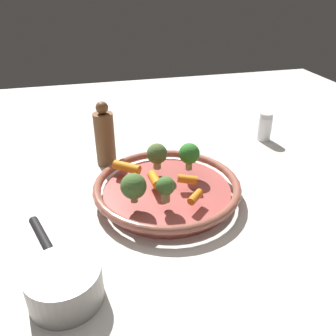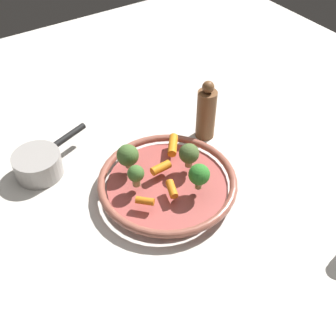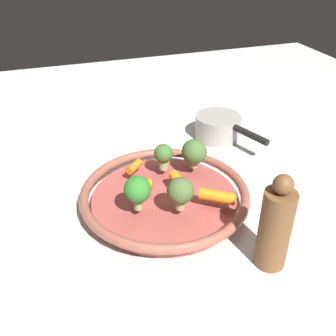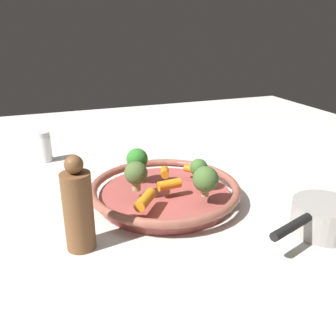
{
  "view_description": "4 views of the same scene",
  "coord_description": "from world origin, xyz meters",
  "px_view_note": "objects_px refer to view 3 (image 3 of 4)",
  "views": [
    {
      "loc": [
        0.63,
        -0.16,
        0.45
      ],
      "look_at": [
        0.0,
        0.0,
        0.08
      ],
      "focal_mm": 37.59,
      "sensor_mm": 36.0,
      "label": 1
    },
    {
      "loc": [
        0.36,
        0.55,
        0.72
      ],
      "look_at": [
        -0.01,
        -0.01,
        0.06
      ],
      "focal_mm": 44.19,
      "sensor_mm": 36.0,
      "label": 2
    },
    {
      "loc": [
        -0.57,
        0.19,
        0.47
      ],
      "look_at": [
        0.01,
        -0.01,
        0.08
      ],
      "focal_mm": 41.52,
      "sensor_mm": 36.0,
      "label": 3
    },
    {
      "loc": [
        -0.25,
        -0.67,
        0.36
      ],
      "look_at": [
        0.0,
        -0.01,
        0.08
      ],
      "focal_mm": 39.33,
      "sensor_mm": 36.0,
      "label": 4
    }
  ],
  "objects_px": {
    "baby_carrot_left": "(217,196)",
    "broccoli_floret_edge": "(138,190)",
    "pepper_mill": "(275,226)",
    "baby_carrot_right": "(141,184)",
    "saucepan": "(219,127)",
    "baby_carrot_near_rim": "(178,182)",
    "broccoli_floret_mid": "(163,155)",
    "baby_carrot_center": "(134,167)",
    "broccoli_floret_small": "(194,152)",
    "serving_bowl": "(165,197)",
    "broccoli_floret_large": "(180,191)"
  },
  "relations": [
    {
      "from": "baby_carrot_left",
      "to": "broccoli_floret_edge",
      "type": "relative_size",
      "value": 1.0
    },
    {
      "from": "pepper_mill",
      "to": "baby_carrot_left",
      "type": "bearing_deg",
      "value": 15.76
    },
    {
      "from": "baby_carrot_right",
      "to": "saucepan",
      "type": "xyz_separation_m",
      "value": [
        0.21,
        -0.26,
        -0.02
      ]
    },
    {
      "from": "baby_carrot_near_rim",
      "to": "broccoli_floret_mid",
      "type": "distance_m",
      "value": 0.07
    },
    {
      "from": "baby_carrot_center",
      "to": "baby_carrot_left",
      "type": "height_order",
      "value": "baby_carrot_left"
    },
    {
      "from": "broccoli_floret_small",
      "to": "broccoli_floret_edge",
      "type": "distance_m",
      "value": 0.17
    },
    {
      "from": "baby_carrot_right",
      "to": "broccoli_floret_mid",
      "type": "xyz_separation_m",
      "value": [
        0.05,
        -0.06,
        0.02
      ]
    },
    {
      "from": "serving_bowl",
      "to": "broccoli_floret_large",
      "type": "bearing_deg",
      "value": -173.57
    },
    {
      "from": "serving_bowl",
      "to": "broccoli_floret_small",
      "type": "relative_size",
      "value": 5.25
    },
    {
      "from": "broccoli_floret_large",
      "to": "baby_carrot_left",
      "type": "bearing_deg",
      "value": -92.18
    },
    {
      "from": "serving_bowl",
      "to": "baby_carrot_near_rim",
      "type": "height_order",
      "value": "baby_carrot_near_rim"
    },
    {
      "from": "broccoli_floret_small",
      "to": "pepper_mill",
      "type": "relative_size",
      "value": 0.37
    },
    {
      "from": "baby_carrot_near_rim",
      "to": "broccoli_floret_large",
      "type": "distance_m",
      "value": 0.07
    },
    {
      "from": "broccoli_floret_mid",
      "to": "saucepan",
      "type": "relative_size",
      "value": 0.26
    },
    {
      "from": "broccoli_floret_small",
      "to": "baby_carrot_left",
      "type": "bearing_deg",
      "value": 178.28
    },
    {
      "from": "baby_carrot_center",
      "to": "baby_carrot_near_rim",
      "type": "xyz_separation_m",
      "value": [
        -0.08,
        -0.07,
        0.0
      ]
    },
    {
      "from": "baby_carrot_center",
      "to": "baby_carrot_left",
      "type": "xyz_separation_m",
      "value": [
        -0.15,
        -0.12,
        0.0
      ]
    },
    {
      "from": "baby_carrot_center",
      "to": "saucepan",
      "type": "relative_size",
      "value": 0.19
    },
    {
      "from": "baby_carrot_center",
      "to": "pepper_mill",
      "type": "height_order",
      "value": "pepper_mill"
    },
    {
      "from": "baby_carrot_center",
      "to": "saucepan",
      "type": "bearing_deg",
      "value": -60.65
    },
    {
      "from": "pepper_mill",
      "to": "broccoli_floret_small",
      "type": "bearing_deg",
      "value": 7.36
    },
    {
      "from": "broccoli_floret_mid",
      "to": "baby_carrot_left",
      "type": "bearing_deg",
      "value": -157.29
    },
    {
      "from": "baby_carrot_center",
      "to": "baby_carrot_near_rim",
      "type": "relative_size",
      "value": 0.83
    },
    {
      "from": "broccoli_floret_small",
      "to": "saucepan",
      "type": "xyz_separation_m",
      "value": [
        0.17,
        -0.14,
        -0.05
      ]
    },
    {
      "from": "broccoli_floret_large",
      "to": "pepper_mill",
      "type": "xyz_separation_m",
      "value": [
        -0.13,
        -0.11,
        -0.0
      ]
    },
    {
      "from": "pepper_mill",
      "to": "baby_carrot_center",
      "type": "bearing_deg",
      "value": 28.67
    },
    {
      "from": "broccoli_floret_large",
      "to": "baby_carrot_right",
      "type": "bearing_deg",
      "value": 31.31
    },
    {
      "from": "serving_bowl",
      "to": "broccoli_floret_edge",
      "type": "height_order",
      "value": "broccoli_floret_edge"
    },
    {
      "from": "baby_carrot_near_rim",
      "to": "broccoli_floret_small",
      "type": "distance_m",
      "value": 0.08
    },
    {
      "from": "serving_bowl",
      "to": "pepper_mill",
      "type": "bearing_deg",
      "value": -149.72
    },
    {
      "from": "baby_carrot_left",
      "to": "saucepan",
      "type": "distance_m",
      "value": 0.33
    },
    {
      "from": "baby_carrot_right",
      "to": "serving_bowl",
      "type": "bearing_deg",
      "value": -110.31
    },
    {
      "from": "baby_carrot_center",
      "to": "baby_carrot_left",
      "type": "relative_size",
      "value": 0.62
    },
    {
      "from": "baby_carrot_right",
      "to": "broccoli_floret_small",
      "type": "xyz_separation_m",
      "value": [
        0.04,
        -0.12,
        0.03
      ]
    },
    {
      "from": "serving_bowl",
      "to": "pepper_mill",
      "type": "height_order",
      "value": "pepper_mill"
    },
    {
      "from": "baby_carrot_near_rim",
      "to": "baby_carrot_left",
      "type": "bearing_deg",
      "value": -142.85
    },
    {
      "from": "broccoli_floret_mid",
      "to": "saucepan",
      "type": "bearing_deg",
      "value": -51.61
    },
    {
      "from": "broccoli_floret_small",
      "to": "serving_bowl",
      "type": "bearing_deg",
      "value": 124.22
    },
    {
      "from": "baby_carrot_right",
      "to": "broccoli_floret_large",
      "type": "height_order",
      "value": "broccoli_floret_large"
    },
    {
      "from": "baby_carrot_near_rim",
      "to": "pepper_mill",
      "type": "distance_m",
      "value": 0.21
    },
    {
      "from": "broccoli_floret_edge",
      "to": "saucepan",
      "type": "bearing_deg",
      "value": -46.39
    },
    {
      "from": "broccoli_floret_edge",
      "to": "broccoli_floret_small",
      "type": "bearing_deg",
      "value": -56.01
    },
    {
      "from": "serving_bowl",
      "to": "broccoli_floret_edge",
      "type": "bearing_deg",
      "value": 123.69
    },
    {
      "from": "baby_carrot_center",
      "to": "broccoli_floret_large",
      "type": "relative_size",
      "value": 0.65
    },
    {
      "from": "broccoli_floret_mid",
      "to": "pepper_mill",
      "type": "distance_m",
      "value": 0.28
    },
    {
      "from": "broccoli_floret_large",
      "to": "broccoli_floret_edge",
      "type": "xyz_separation_m",
      "value": [
        0.02,
        0.07,
        0.0
      ]
    },
    {
      "from": "broccoli_floret_edge",
      "to": "baby_carrot_right",
      "type": "bearing_deg",
      "value": -20.47
    },
    {
      "from": "serving_bowl",
      "to": "baby_carrot_center",
      "type": "relative_size",
      "value": 8.1
    },
    {
      "from": "baby_carrot_center",
      "to": "broccoli_floret_edge",
      "type": "relative_size",
      "value": 0.62
    },
    {
      "from": "saucepan",
      "to": "baby_carrot_center",
      "type": "bearing_deg",
      "value": 119.35
    }
  ]
}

